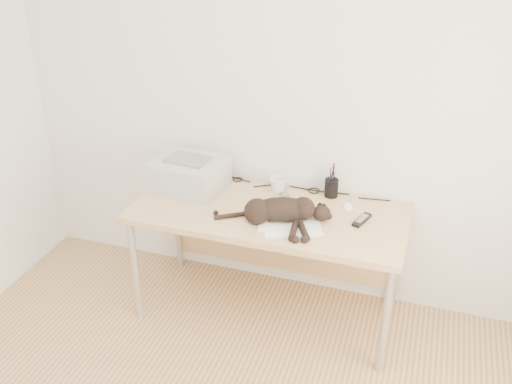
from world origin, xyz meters
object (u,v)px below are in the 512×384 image
(pen_cup, at_px, (331,187))
(cat, at_px, (278,211))
(printer, at_px, (189,174))
(mug, at_px, (278,185))
(desk, at_px, (272,222))
(mouse, at_px, (348,205))

(pen_cup, bearing_deg, cat, -119.79)
(printer, relative_size, mug, 4.26)
(mug, bearing_deg, pen_cup, 9.33)
(desk, bearing_deg, cat, -64.80)
(cat, distance_m, pen_cup, 0.45)
(cat, bearing_deg, mug, 87.46)
(mug, distance_m, pen_cup, 0.32)
(cat, bearing_deg, printer, 141.87)
(printer, distance_m, mouse, 1.00)
(pen_cup, distance_m, mouse, 0.17)
(mouse, bearing_deg, mug, 154.82)
(desk, xyz_separation_m, mouse, (0.44, 0.08, 0.15))
(mug, relative_size, pen_cup, 0.51)
(printer, distance_m, cat, 0.68)
(cat, xyz_separation_m, mouse, (0.35, 0.27, -0.05))
(desk, distance_m, printer, 0.60)
(cat, relative_size, mug, 6.19)
(desk, height_order, mug, mug)
(pen_cup, bearing_deg, printer, -169.35)
(printer, height_order, mouse, printer)
(desk, distance_m, mug, 0.23)
(cat, bearing_deg, pen_cup, 41.37)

